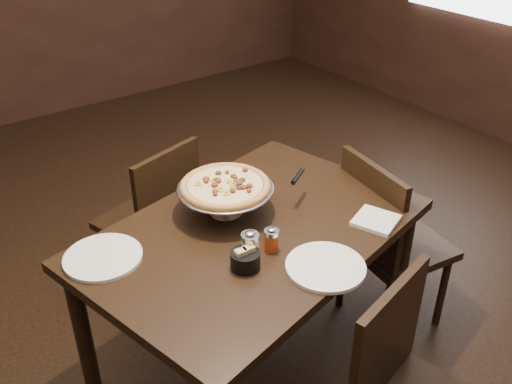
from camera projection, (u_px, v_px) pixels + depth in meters
room at (285, 71)px, 1.84m from camera, size 6.04×7.04×2.84m
dining_table at (253, 251)px, 2.20m from camera, size 1.42×1.11×0.79m
pizza_stand at (225, 186)px, 2.17m from camera, size 0.37×0.37×0.15m
parmesan_shaker at (250, 246)px, 1.96m from camera, size 0.06×0.06×0.11m
pepper_flake_shaker at (271, 240)px, 2.01m from camera, size 0.05×0.05×0.09m
packet_caddy at (245, 259)px, 1.93m from camera, size 0.10×0.10×0.08m
napkin_stack at (376, 220)px, 2.18m from camera, size 0.20×0.20×0.02m
plate_left at (103, 257)px, 1.98m from camera, size 0.27×0.27×0.01m
plate_near at (326, 267)px, 1.94m from camera, size 0.27×0.27×0.01m
serving_spatula at (298, 177)px, 2.24m from camera, size 0.15×0.15×0.02m
chair_far at (155, 216)px, 2.80m from camera, size 0.50×0.50×0.86m
chair_side at (386, 238)px, 2.60m from camera, size 0.48×0.48×0.90m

